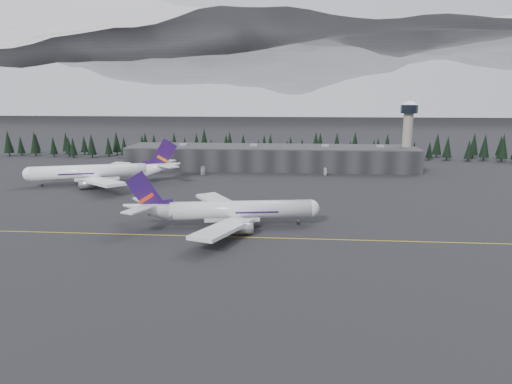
# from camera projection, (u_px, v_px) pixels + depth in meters

# --- Properties ---
(ground) EXTENTS (1400.00, 1400.00, 0.00)m
(ground) POSITION_uv_depth(u_px,v_px,m) (251.00, 235.00, 136.76)
(ground) COLOR black
(ground) RESTS_ON ground
(taxiline) EXTENTS (400.00, 0.40, 0.02)m
(taxiline) POSITION_uv_depth(u_px,v_px,m) (250.00, 237.00, 134.81)
(taxiline) COLOR gold
(taxiline) RESTS_ON ground
(terminal) EXTENTS (160.00, 30.00, 12.60)m
(terminal) POSITION_uv_depth(u_px,v_px,m) (271.00, 157.00, 257.16)
(terminal) COLOR black
(terminal) RESTS_ON ground
(control_tower) EXTENTS (10.00, 10.00, 37.70)m
(control_tower) POSITION_uv_depth(u_px,v_px,m) (408.00, 127.00, 250.46)
(control_tower) COLOR gray
(control_tower) RESTS_ON ground
(treeline) EXTENTS (360.00, 20.00, 15.00)m
(treeline) POSITION_uv_depth(u_px,v_px,m) (274.00, 148.00, 292.94)
(treeline) COLOR black
(treeline) RESTS_ON ground
(mountain_ridge) EXTENTS (4400.00, 900.00, 420.00)m
(mountain_ridge) POSITION_uv_depth(u_px,v_px,m) (289.00, 111.00, 1110.67)
(mountain_ridge) COLOR white
(mountain_ridge) RESTS_ON ground
(jet_main) EXTENTS (62.41, 57.19, 18.45)m
(jet_main) POSITION_uv_depth(u_px,v_px,m) (224.00, 211.00, 144.98)
(jet_main) COLOR silver
(jet_main) RESTS_ON ground
(jet_parked) EXTENTS (69.06, 62.22, 20.86)m
(jet_parked) POSITION_uv_depth(u_px,v_px,m) (104.00, 172.00, 212.60)
(jet_parked) COLOR white
(jet_parked) RESTS_ON ground
(gse_vehicle_a) EXTENTS (4.11, 5.43, 1.37)m
(gse_vehicle_a) POSITION_uv_depth(u_px,v_px,m) (203.00, 174.00, 235.78)
(gse_vehicle_a) COLOR silver
(gse_vehicle_a) RESTS_ON ground
(gse_vehicle_b) EXTENTS (4.35, 3.83, 1.42)m
(gse_vehicle_b) POSITION_uv_depth(u_px,v_px,m) (325.00, 174.00, 235.92)
(gse_vehicle_b) COLOR silver
(gse_vehicle_b) RESTS_ON ground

